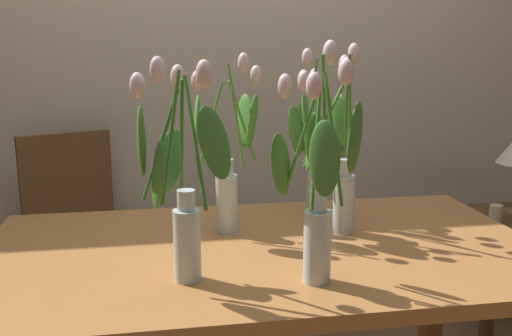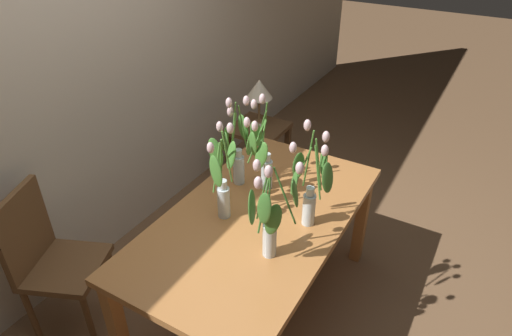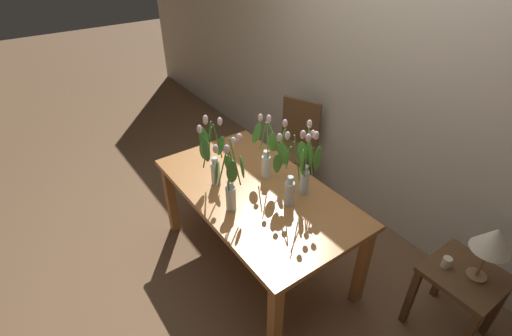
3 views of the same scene
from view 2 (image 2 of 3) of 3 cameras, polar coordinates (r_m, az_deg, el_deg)
The scene contains 12 objects.
ground_plane at distance 2.94m, azimuth 0.13°, elevation -17.53°, with size 18.00×18.00×0.00m, color brown.
room_wall_rear at distance 2.90m, azimuth -22.71°, elevation 11.87°, with size 9.00×0.10×2.70m, color beige.
dining_table at distance 2.48m, azimuth 0.15°, elevation -7.82°, with size 1.60×0.90×0.74m.
tulip_vase_0 at distance 2.25m, azimuth 6.99°, elevation -2.51°, with size 0.25×0.24×0.58m.
tulip_vase_1 at distance 2.31m, azimuth -4.34°, elevation -1.82°, with size 0.23×0.22×0.55m.
tulip_vase_2 at distance 2.51m, azimuth 0.69°, elevation 1.60°, with size 0.22×0.21×0.57m.
tulip_vase_3 at distance 2.03m, azimuth 1.85°, elevation -6.74°, with size 0.24×0.24×0.55m.
tulip_vase_4 at distance 2.58m, azimuth -2.55°, elevation 1.99°, with size 0.22×0.12×0.56m.
dining_chair at distance 2.75m, azimuth -25.15°, elevation -10.29°, with size 0.52×0.52×0.93m.
side_table at distance 3.80m, azimuth 0.31°, elevation 3.81°, with size 0.44×0.44×0.55m.
table_lamp at distance 3.66m, azimuth 0.42°, elevation 10.02°, with size 0.22×0.22×0.40m.
pillar_candle at distance 3.62m, azimuth 0.28°, elevation 5.03°, with size 0.06×0.06×0.07m, color beige.
Camera 2 is at (-1.64, -0.94, 2.25)m, focal length 30.94 mm.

